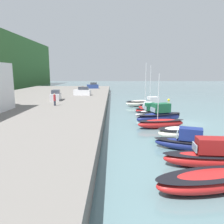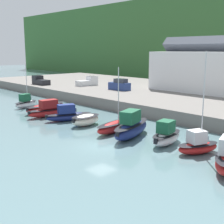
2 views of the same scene
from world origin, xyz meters
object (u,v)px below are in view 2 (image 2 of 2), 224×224
at_px(moored_boat_2, 50,110).
at_px(moored_boat_4, 86,120).
at_px(moored_boat_0, 26,102).
at_px(pickup_truck_1, 40,81).
at_px(moored_boat_3, 68,115).
at_px(moored_boat_7, 166,136).
at_px(moored_boat_8, 198,145).
at_px(pickup_truck_0, 88,82).
at_px(parked_car_3, 120,85).
at_px(moored_boat_5, 116,126).
at_px(moored_boat_1, 46,107).
at_px(moored_boat_6, 131,127).

bearing_deg(moored_boat_2, moored_boat_4, 7.55).
height_order(moored_boat_0, moored_boat_4, moored_boat_0).
xyz_separation_m(moored_boat_2, pickup_truck_1, (-23.54, 11.89, 1.72)).
relative_size(moored_boat_3, moored_boat_7, 1.27).
relative_size(moored_boat_8, pickup_truck_0, 1.94).
bearing_deg(moored_boat_7, parked_car_3, 133.34).
distance_m(moored_boat_5, pickup_truck_0, 32.49).
bearing_deg(moored_boat_4, pickup_truck_1, 151.85).
xyz_separation_m(moored_boat_0, moored_boat_7, (28.20, 0.64, 0.08)).
xyz_separation_m(moored_boat_0, moored_boat_8, (31.86, 0.53, -0.02)).
bearing_deg(moored_boat_5, moored_boat_3, 174.42).
height_order(moored_boat_0, moored_boat_1, moored_boat_0).
xyz_separation_m(moored_boat_1, moored_boat_6, (18.73, -0.63, 0.45)).
distance_m(moored_boat_2, moored_boat_4, 7.64).
bearing_deg(moored_boat_8, moored_boat_3, -157.18).
distance_m(moored_boat_2, moored_boat_3, 3.97).
relative_size(moored_boat_0, moored_boat_6, 0.93).
distance_m(moored_boat_0, pickup_truck_0, 18.93).
distance_m(moored_boat_8, pickup_truck_0, 41.68).
relative_size(moored_boat_1, moored_boat_3, 1.22).
bearing_deg(moored_boat_1, parked_car_3, 80.86).
height_order(moored_boat_0, moored_boat_6, moored_boat_0).
bearing_deg(moored_boat_2, moored_boat_5, 9.72).
bearing_deg(moored_boat_8, moored_boat_1, -160.29).
xyz_separation_m(moored_boat_0, moored_boat_5, (21.23, 0.27, -0.14)).
bearing_deg(moored_boat_7, moored_boat_0, 169.44).
xyz_separation_m(moored_boat_0, moored_boat_4, (16.44, -0.42, -0.09)).
xyz_separation_m(moored_boat_0, moored_boat_1, (5.31, 0.55, -0.15)).
bearing_deg(moored_boat_7, moored_boat_5, 171.18).
xyz_separation_m(moored_boat_1, pickup_truck_0, (-11.32, 17.31, 1.92)).
distance_m(moored_boat_3, moored_boat_6, 11.30).
bearing_deg(moored_boat_0, moored_boat_3, -21.20).
relative_size(moored_boat_0, moored_boat_8, 0.76).
bearing_deg(pickup_truck_0, parked_car_3, -1.94).
relative_size(moored_boat_5, moored_boat_7, 1.44).
distance_m(moored_boat_0, moored_boat_8, 31.86).
bearing_deg(pickup_truck_1, moored_boat_6, -105.81).
bearing_deg(moored_boat_8, moored_boat_5, -158.83).
bearing_deg(moored_boat_7, pickup_truck_0, 141.42).
bearing_deg(moored_boat_6, moored_boat_8, -15.35).
xyz_separation_m(moored_boat_4, pickup_truck_0, (-22.44, 18.28, 1.85)).
xyz_separation_m(moored_boat_7, pickup_truck_1, (-42.94, 10.48, 1.69)).
bearing_deg(pickup_truck_1, moored_boat_0, -126.74).
height_order(moored_boat_1, pickup_truck_1, pickup_truck_1).
xyz_separation_m(pickup_truck_0, pickup_truck_1, (-8.73, -6.74, 0.00)).
bearing_deg(moored_boat_8, parked_car_3, 168.49).
bearing_deg(moored_boat_7, moored_boat_8, -13.54).
xyz_separation_m(moored_boat_5, pickup_truck_1, (-35.97, 10.85, 1.91)).
bearing_deg(parked_car_3, moored_boat_3, -160.35).
bearing_deg(moored_boat_3, moored_boat_6, 21.83).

